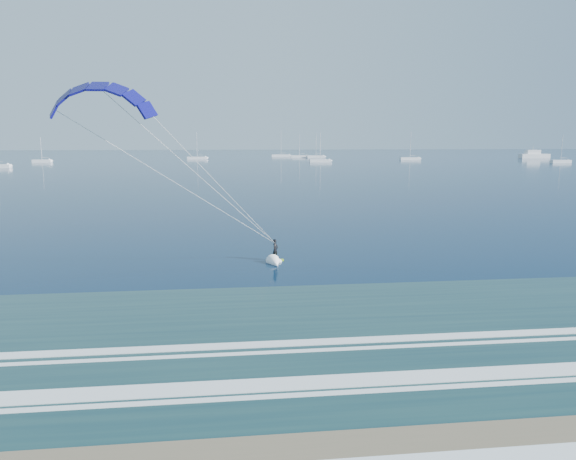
{
  "coord_description": "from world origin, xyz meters",
  "views": [
    {
      "loc": [
        -3.02,
        -13.05,
        9.48
      ],
      "look_at": [
        1.04,
        23.15,
        3.0
      ],
      "focal_mm": 32.0,
      "sensor_mm": 36.0,
      "label": 1
    }
  ],
  "objects_px": {
    "motor_yacht": "(534,155)",
    "sailboat_6": "(561,161)",
    "kitesurfer_rig": "(198,175)",
    "sailboat_1": "(42,161)",
    "sailboat_5": "(410,158)",
    "sailboat_8": "(316,156)",
    "sailboat_3": "(320,161)",
    "sailboat_7": "(281,155)",
    "sailboat_2": "(197,158)",
    "sailboat_4": "(299,156)"
  },
  "relations": [
    {
      "from": "sailboat_5",
      "to": "sailboat_7",
      "type": "bearing_deg",
      "value": 138.0
    },
    {
      "from": "kitesurfer_rig",
      "to": "sailboat_5",
      "type": "distance_m",
      "value": 210.43
    },
    {
      "from": "kitesurfer_rig",
      "to": "sailboat_4",
      "type": "bearing_deg",
      "value": 80.62
    },
    {
      "from": "sailboat_7",
      "to": "motor_yacht",
      "type": "bearing_deg",
      "value": -16.19
    },
    {
      "from": "sailboat_4",
      "to": "sailboat_7",
      "type": "bearing_deg",
      "value": 118.76
    },
    {
      "from": "sailboat_6",
      "to": "sailboat_8",
      "type": "height_order",
      "value": "sailboat_8"
    },
    {
      "from": "sailboat_1",
      "to": "sailboat_4",
      "type": "relative_size",
      "value": 0.88
    },
    {
      "from": "sailboat_4",
      "to": "sailboat_8",
      "type": "bearing_deg",
      "value": -22.09
    },
    {
      "from": "sailboat_7",
      "to": "sailboat_1",
      "type": "bearing_deg",
      "value": -150.93
    },
    {
      "from": "sailboat_1",
      "to": "sailboat_5",
      "type": "bearing_deg",
      "value": 3.07
    },
    {
      "from": "motor_yacht",
      "to": "sailboat_7",
      "type": "distance_m",
      "value": 127.71
    },
    {
      "from": "sailboat_5",
      "to": "sailboat_6",
      "type": "bearing_deg",
      "value": -35.06
    },
    {
      "from": "kitesurfer_rig",
      "to": "sailboat_6",
      "type": "height_order",
      "value": "kitesurfer_rig"
    },
    {
      "from": "sailboat_2",
      "to": "sailboat_7",
      "type": "relative_size",
      "value": 0.91
    },
    {
      "from": "sailboat_3",
      "to": "sailboat_8",
      "type": "height_order",
      "value": "sailboat_3"
    },
    {
      "from": "sailboat_7",
      "to": "kitesurfer_rig",
      "type": "bearing_deg",
      "value": -96.95
    },
    {
      "from": "motor_yacht",
      "to": "sailboat_5",
      "type": "height_order",
      "value": "sailboat_5"
    },
    {
      "from": "kitesurfer_rig",
      "to": "sailboat_3",
      "type": "distance_m",
      "value": 178.64
    },
    {
      "from": "sailboat_8",
      "to": "sailboat_4",
      "type": "bearing_deg",
      "value": 157.91
    },
    {
      "from": "sailboat_2",
      "to": "sailboat_4",
      "type": "height_order",
      "value": "sailboat_2"
    },
    {
      "from": "sailboat_1",
      "to": "sailboat_7",
      "type": "height_order",
      "value": "sailboat_7"
    },
    {
      "from": "motor_yacht",
      "to": "sailboat_7",
      "type": "height_order",
      "value": "sailboat_7"
    },
    {
      "from": "kitesurfer_rig",
      "to": "motor_yacht",
      "type": "distance_m",
      "value": 256.34
    },
    {
      "from": "sailboat_4",
      "to": "sailboat_6",
      "type": "relative_size",
      "value": 1.06
    },
    {
      "from": "sailboat_3",
      "to": "sailboat_7",
      "type": "relative_size",
      "value": 0.91
    },
    {
      "from": "sailboat_6",
      "to": "kitesurfer_rig",
      "type": "bearing_deg",
      "value": -130.27
    },
    {
      "from": "motor_yacht",
      "to": "sailboat_5",
      "type": "distance_m",
      "value": 69.57
    },
    {
      "from": "kitesurfer_rig",
      "to": "motor_yacht",
      "type": "bearing_deg",
      "value": 53.59
    },
    {
      "from": "motor_yacht",
      "to": "sailboat_6",
      "type": "xyz_separation_m",
      "value": [
        -18.39,
        -48.36,
        -0.93
      ]
    },
    {
      "from": "sailboat_2",
      "to": "sailboat_3",
      "type": "xyz_separation_m",
      "value": [
        52.23,
        -37.2,
        0.0
      ]
    },
    {
      "from": "sailboat_8",
      "to": "sailboat_6",
      "type": "bearing_deg",
      "value": -36.84
    },
    {
      "from": "sailboat_4",
      "to": "sailboat_8",
      "type": "height_order",
      "value": "sailboat_8"
    },
    {
      "from": "sailboat_1",
      "to": "sailboat_8",
      "type": "bearing_deg",
      "value": 18.32
    },
    {
      "from": "sailboat_3",
      "to": "sailboat_7",
      "type": "bearing_deg",
      "value": 98.03
    },
    {
      "from": "kitesurfer_rig",
      "to": "sailboat_5",
      "type": "bearing_deg",
      "value": 66.5
    },
    {
      "from": "sailboat_5",
      "to": "sailboat_8",
      "type": "height_order",
      "value": "sailboat_5"
    },
    {
      "from": "kitesurfer_rig",
      "to": "sailboat_1",
      "type": "height_order",
      "value": "kitesurfer_rig"
    },
    {
      "from": "kitesurfer_rig",
      "to": "sailboat_1",
      "type": "xyz_separation_m",
      "value": [
        -73.8,
        184.43,
        -6.37
      ]
    },
    {
      "from": "sailboat_6",
      "to": "sailboat_5",
      "type": "bearing_deg",
      "value": 144.94
    },
    {
      "from": "sailboat_1",
      "to": "sailboat_8",
      "type": "xyz_separation_m",
      "value": [
        119.38,
        39.52,
        0.01
      ]
    },
    {
      "from": "sailboat_6",
      "to": "sailboat_3",
      "type": "bearing_deg",
      "value": 170.22
    },
    {
      "from": "sailboat_7",
      "to": "sailboat_5",
      "type": "bearing_deg",
      "value": -42.0
    },
    {
      "from": "motor_yacht",
      "to": "sailboat_5",
      "type": "bearing_deg",
      "value": -168.93
    },
    {
      "from": "sailboat_3",
      "to": "sailboat_7",
      "type": "height_order",
      "value": "sailboat_7"
    },
    {
      "from": "sailboat_1",
      "to": "sailboat_8",
      "type": "distance_m",
      "value": 125.75
    },
    {
      "from": "sailboat_5",
      "to": "sailboat_8",
      "type": "distance_m",
      "value": 49.31
    },
    {
      "from": "kitesurfer_rig",
      "to": "sailboat_3",
      "type": "relative_size",
      "value": 1.3
    },
    {
      "from": "sailboat_7",
      "to": "sailboat_8",
      "type": "height_order",
      "value": "sailboat_7"
    },
    {
      "from": "kitesurfer_rig",
      "to": "sailboat_5",
      "type": "xyz_separation_m",
      "value": [
        83.87,
        192.89,
        -6.35
      ]
    },
    {
      "from": "sailboat_8",
      "to": "sailboat_3",
      "type": "bearing_deg",
      "value": -97.48
    }
  ]
}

